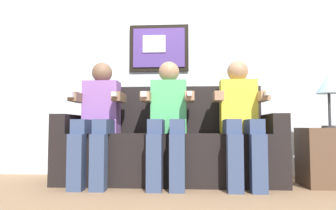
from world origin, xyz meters
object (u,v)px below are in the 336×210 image
object	(u,v)px
person_on_right	(240,116)
table_lamp	(329,87)
couch	(169,148)
person_in_middle	(168,116)
person_on_left	(98,116)
side_table_right	(325,157)

from	to	relation	value
person_on_right	table_lamp	xyz separation A→B (m)	(0.78, 0.06, 0.25)
couch	person_on_right	distance (m)	0.71
person_in_middle	person_on_left	bearing A→B (deg)	180.00
person_on_right	couch	bearing A→B (deg)	165.09
person_on_left	table_lamp	bearing A→B (deg)	1.70
couch	person_on_right	world-z (taller)	person_on_right
person_on_right	table_lamp	world-z (taller)	person_on_right
person_in_middle	couch	bearing A→B (deg)	89.98
person_on_left	side_table_right	size ratio (longest dim) A/B	2.22
side_table_right	person_in_middle	bearing A→B (deg)	-177.40
person_on_right	side_table_right	distance (m)	0.81
person_on_left	table_lamp	distance (m)	2.05
person_in_middle	side_table_right	xyz separation A→B (m)	(1.36, 0.06, -0.36)
person_in_middle	side_table_right	bearing A→B (deg)	2.60
couch	person_on_right	bearing A→B (deg)	-14.91
couch	side_table_right	world-z (taller)	couch
couch	person_on_left	distance (m)	0.71
couch	person_on_right	xyz separation A→B (m)	(0.63, -0.17, 0.29)
couch	side_table_right	xyz separation A→B (m)	(1.36, -0.11, -0.06)
couch	person_in_middle	xyz separation A→B (m)	(-0.00, -0.17, 0.29)
couch	person_in_middle	distance (m)	0.34
side_table_right	table_lamp	bearing A→B (deg)	-1.47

